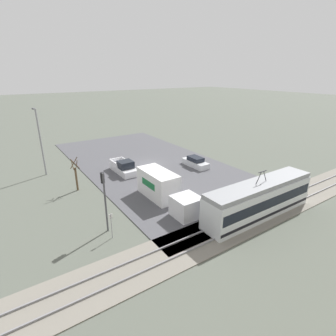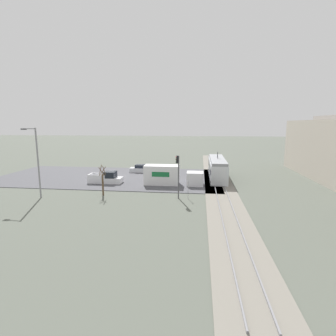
{
  "view_description": "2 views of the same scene",
  "coord_description": "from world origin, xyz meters",
  "px_view_note": "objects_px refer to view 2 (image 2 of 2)",
  "views": [
    {
      "loc": [
        18.75,
        33.22,
        13.35
      ],
      "look_at": [
        2.68,
        9.21,
        2.7
      ],
      "focal_mm": 28.0,
      "sensor_mm": 36.0,
      "label": 1
    },
    {
      "loc": [
        44.48,
        16.25,
        9.46
      ],
      "look_at": [
        2.85,
        11.11,
        2.35
      ],
      "focal_mm": 28.0,
      "sensor_mm": 36.0,
      "label": 2
    }
  ],
  "objects_px": {
    "traffic_light_pole": "(178,171)",
    "street_tree": "(103,182)",
    "street_lamp_near_crossing": "(36,159)",
    "pickup_truck": "(106,178)",
    "box_truck": "(170,176)",
    "no_parking_sign": "(188,188)",
    "sedan_car_0": "(141,169)",
    "light_rail_tram": "(217,168)"
  },
  "relations": [
    {
      "from": "pickup_truck",
      "to": "traffic_light_pole",
      "type": "bearing_deg",
      "value": 59.24
    },
    {
      "from": "sedan_car_0",
      "to": "traffic_light_pole",
      "type": "distance_m",
      "value": 19.48
    },
    {
      "from": "street_tree",
      "to": "street_lamp_near_crossing",
      "type": "height_order",
      "value": "street_lamp_near_crossing"
    },
    {
      "from": "street_lamp_near_crossing",
      "to": "no_parking_sign",
      "type": "distance_m",
      "value": 19.52
    },
    {
      "from": "box_truck",
      "to": "sedan_car_0",
      "type": "relative_size",
      "value": 2.0
    },
    {
      "from": "traffic_light_pole",
      "to": "street_lamp_near_crossing",
      "type": "relative_size",
      "value": 0.61
    },
    {
      "from": "light_rail_tram",
      "to": "pickup_truck",
      "type": "height_order",
      "value": "light_rail_tram"
    },
    {
      "from": "light_rail_tram",
      "to": "traffic_light_pole",
      "type": "bearing_deg",
      "value": -23.43
    },
    {
      "from": "box_truck",
      "to": "street_tree",
      "type": "xyz_separation_m",
      "value": [
        7.08,
        -8.14,
        0.39
      ]
    },
    {
      "from": "box_truck",
      "to": "light_rail_tram",
      "type": "bearing_deg",
      "value": 127.93
    },
    {
      "from": "sedan_car_0",
      "to": "traffic_light_pole",
      "type": "height_order",
      "value": "traffic_light_pole"
    },
    {
      "from": "pickup_truck",
      "to": "traffic_light_pole",
      "type": "distance_m",
      "value": 14.42
    },
    {
      "from": "box_truck",
      "to": "street_tree",
      "type": "bearing_deg",
      "value": -48.98
    },
    {
      "from": "box_truck",
      "to": "sedan_car_0",
      "type": "distance_m",
      "value": 12.03
    },
    {
      "from": "sedan_car_0",
      "to": "pickup_truck",
      "type": "bearing_deg",
      "value": 160.64
    },
    {
      "from": "pickup_truck",
      "to": "street_lamp_near_crossing",
      "type": "relative_size",
      "value": 0.59
    },
    {
      "from": "pickup_truck",
      "to": "street_tree",
      "type": "xyz_separation_m",
      "value": [
        7.03,
        2.12,
        1.08
      ]
    },
    {
      "from": "box_truck",
      "to": "no_parking_sign",
      "type": "bearing_deg",
      "value": 23.49
    },
    {
      "from": "box_truck",
      "to": "pickup_truck",
      "type": "relative_size",
      "value": 1.71
    },
    {
      "from": "light_rail_tram",
      "to": "street_lamp_near_crossing",
      "type": "xyz_separation_m",
      "value": [
        15.2,
        -23.51,
        3.37
      ]
    },
    {
      "from": "sedan_car_0",
      "to": "traffic_light_pole",
      "type": "relative_size",
      "value": 0.83
    },
    {
      "from": "street_lamp_near_crossing",
      "to": "street_tree",
      "type": "bearing_deg",
      "value": 105.66
    },
    {
      "from": "pickup_truck",
      "to": "street_tree",
      "type": "relative_size",
      "value": 1.31
    },
    {
      "from": "sedan_car_0",
      "to": "light_rail_tram",
      "type": "bearing_deg",
      "value": -105.42
    },
    {
      "from": "no_parking_sign",
      "to": "box_truck",
      "type": "bearing_deg",
      "value": -156.51
    },
    {
      "from": "street_tree",
      "to": "street_lamp_near_crossing",
      "type": "bearing_deg",
      "value": -74.34
    },
    {
      "from": "light_rail_tram",
      "to": "box_truck",
      "type": "distance_m",
      "value": 9.69
    },
    {
      "from": "street_lamp_near_crossing",
      "to": "traffic_light_pole",
      "type": "bearing_deg",
      "value": 96.29
    },
    {
      "from": "street_lamp_near_crossing",
      "to": "pickup_truck",
      "type": "bearing_deg",
      "value": 148.58
    },
    {
      "from": "traffic_light_pole",
      "to": "no_parking_sign",
      "type": "distance_m",
      "value": 2.52
    },
    {
      "from": "sedan_car_0",
      "to": "street_tree",
      "type": "height_order",
      "value": "street_tree"
    },
    {
      "from": "street_lamp_near_crossing",
      "to": "box_truck",
      "type": "bearing_deg",
      "value": 120.23
    },
    {
      "from": "box_truck",
      "to": "traffic_light_pole",
      "type": "bearing_deg",
      "value": 14.63
    },
    {
      "from": "light_rail_tram",
      "to": "no_parking_sign",
      "type": "relative_size",
      "value": 5.53
    },
    {
      "from": "traffic_light_pole",
      "to": "street_lamp_near_crossing",
      "type": "height_order",
      "value": "street_lamp_near_crossing"
    },
    {
      "from": "traffic_light_pole",
      "to": "street_lamp_near_crossing",
      "type": "xyz_separation_m",
      "value": [
        1.96,
        -17.77,
        1.57
      ]
    },
    {
      "from": "traffic_light_pole",
      "to": "street_tree",
      "type": "xyz_separation_m",
      "value": [
        -0.21,
        -10.04,
        -1.7
      ]
    },
    {
      "from": "sedan_car_0",
      "to": "street_lamp_near_crossing",
      "type": "relative_size",
      "value": 0.51
    },
    {
      "from": "light_rail_tram",
      "to": "traffic_light_pole",
      "type": "xyz_separation_m",
      "value": [
        13.24,
        -5.74,
        1.8
      ]
    },
    {
      "from": "pickup_truck",
      "to": "no_parking_sign",
      "type": "xyz_separation_m",
      "value": [
        7.32,
        13.46,
        0.62
      ]
    },
    {
      "from": "pickup_truck",
      "to": "street_lamp_near_crossing",
      "type": "xyz_separation_m",
      "value": [
        9.19,
        -5.62,
        4.35
      ]
    },
    {
      "from": "pickup_truck",
      "to": "box_truck",
      "type": "bearing_deg",
      "value": 90.3
    }
  ]
}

